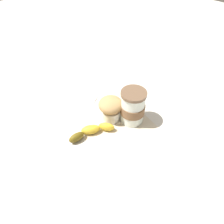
% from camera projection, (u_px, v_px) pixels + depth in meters
% --- Properties ---
extents(ground_plane, '(3.00, 3.00, 0.00)m').
position_uv_depth(ground_plane, '(112.00, 121.00, 0.77)').
color(ground_plane, beige).
extents(paper_napkin, '(0.29, 0.29, 0.00)m').
position_uv_depth(paper_napkin, '(112.00, 121.00, 0.77)').
color(paper_napkin, beige).
rests_on(paper_napkin, ground_plane).
extents(coffee_cup, '(0.09, 0.09, 0.12)m').
position_uv_depth(coffee_cup, '(133.00, 107.00, 0.74)').
color(coffee_cup, silver).
rests_on(coffee_cup, paper_napkin).
extents(muffin, '(0.08, 0.08, 0.09)m').
position_uv_depth(muffin, '(111.00, 108.00, 0.75)').
color(muffin, white).
rests_on(muffin, paper_napkin).
extents(banana, '(0.15, 0.09, 0.03)m').
position_uv_depth(banana, '(91.00, 131.00, 0.72)').
color(banana, gold).
rests_on(banana, paper_napkin).
extents(sugar_packet, '(0.06, 0.05, 0.01)m').
position_uv_depth(sugar_packet, '(92.00, 99.00, 0.85)').
color(sugar_packet, white).
rests_on(sugar_packet, ground_plane).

